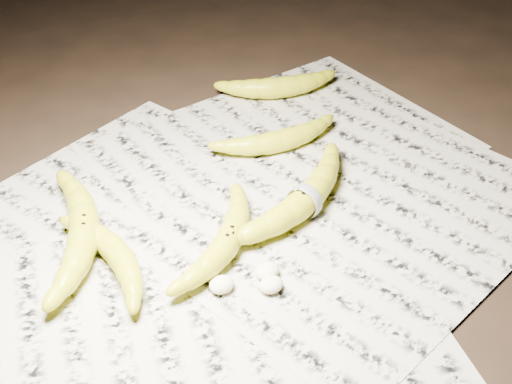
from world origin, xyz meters
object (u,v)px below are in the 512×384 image
banana_left_b (117,251)px  banana_taped (305,199)px  banana_upper_a (280,139)px  banana_center (228,238)px  banana_upper_b (279,86)px  banana_left_a (84,229)px

banana_left_b → banana_taped: (0.27, -0.05, 0.00)m
banana_taped → banana_upper_a: banana_taped is taller
banana_center → banana_upper_b: bearing=9.0°
banana_left_a → banana_taped: (0.29, -0.11, -0.00)m
banana_left_a → banana_center: size_ratio=1.20×
banana_left_b → banana_upper_a: banana_upper_a is taller
banana_center → banana_upper_a: 0.25m
banana_taped → banana_upper_b: (0.16, 0.29, -0.00)m
banana_center → banana_taped: bearing=-32.5°
banana_left_a → banana_upper_b: banana_left_a is taller
banana_center → banana_taped: size_ratio=0.80×
banana_upper_a → banana_upper_b: 0.17m
banana_upper_a → banana_taped: bearing=-102.2°
banana_left_b → banana_taped: 0.27m
banana_left_b → banana_taped: bearing=-102.0°
banana_center → banana_taped: (0.13, 0.01, 0.00)m
banana_center → banana_taped: banana_taped is taller
banana_left_a → banana_taped: bearing=-86.2°
banana_left_a → banana_taped: same height
banana_left_a → banana_center: 0.19m
banana_upper_b → banana_taped: bearing=-97.3°
banana_upper_b → banana_center: bearing=-112.8°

